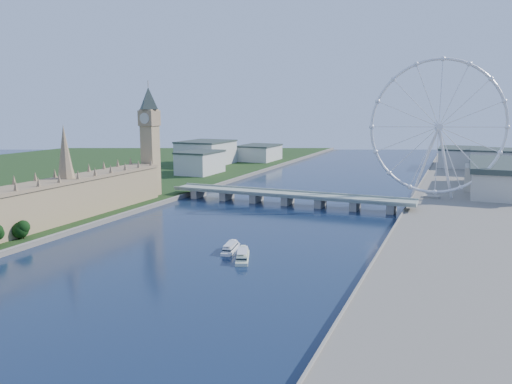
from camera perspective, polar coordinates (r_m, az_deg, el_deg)
The scene contains 9 objects.
ground at distance 199.99m, azimuth -27.17°, elevation -16.81°, with size 2000.00×2000.00×0.00m, color #1A2B4A.
parliament_range at distance 395.99m, azimuth -20.72°, elevation -0.66°, with size 24.00×200.00×70.00m.
big_ben at distance 474.59m, azimuth -12.07°, elevation 7.24°, with size 20.02×20.02×110.00m.
westminster_bridge at distance 442.92m, azimuth 3.64°, elevation -0.54°, with size 220.00×22.00×9.50m.
london_eye at distance 468.06m, azimuth 20.15°, elevation 6.94°, with size 113.60×39.12×124.30m.
county_hall at distance 549.91m, azimuth 25.84°, elevation -0.19°, with size 54.00×144.00×35.00m, color beige, non-canonical shape.
city_skyline at distance 683.44m, azimuth 13.96°, elevation 3.71°, with size 505.00×280.00×32.00m.
tour_boat_near at distance 301.37m, azimuth -2.95°, elevation -6.79°, with size 6.40×25.28×5.54m, color silver, non-canonical shape.
tour_boat_far at distance 285.11m, azimuth -1.55°, elevation -7.76°, with size 7.21×28.29×6.24m, color silver, non-canonical shape.
Camera 1 is at (141.56, -112.12, 85.94)m, focal length 35.00 mm.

